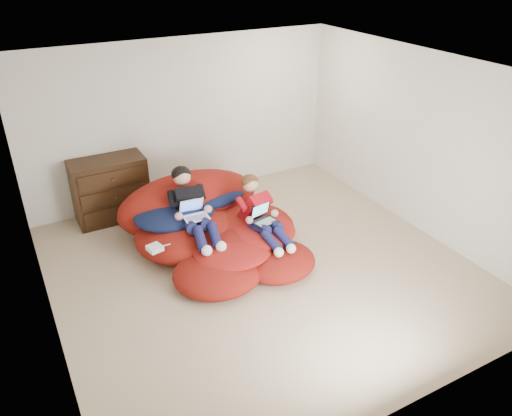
{
  "coord_description": "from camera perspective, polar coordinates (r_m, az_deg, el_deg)",
  "views": [
    {
      "loc": [
        -2.57,
        -4.6,
        3.73
      ],
      "look_at": [
        0.1,
        0.33,
        0.7
      ],
      "focal_mm": 35.0,
      "sensor_mm": 36.0,
      "label": 1
    }
  ],
  "objects": [
    {
      "name": "power_adapter",
      "position": [
        6.2,
        -11.49,
        -4.52
      ],
      "size": [
        0.2,
        0.2,
        0.06
      ],
      "primitive_type": "cube",
      "rotation": [
        0.0,
        0.0,
        0.22
      ],
      "color": "white",
      "rests_on": "beanbag_pile"
    },
    {
      "name": "dresser",
      "position": [
        7.65,
        -16.3,
        2.03
      ],
      "size": [
        1.06,
        0.59,
        0.95
      ],
      "color": "black",
      "rests_on": "ground"
    },
    {
      "name": "laptop_black",
      "position": [
        6.45,
        0.81,
        -0.96
      ],
      "size": [
        0.35,
        0.34,
        0.23
      ],
      "color": "black",
      "rests_on": "younger_boy"
    },
    {
      "name": "room_shell",
      "position": [
        6.33,
        0.65,
        -5.28
      ],
      "size": [
        5.1,
        5.1,
        2.77
      ],
      "color": "tan",
      "rests_on": "ground"
    },
    {
      "name": "older_boy",
      "position": [
        6.5,
        -7.4,
        0.41
      ],
      "size": [
        0.4,
        1.18,
        0.77
      ],
      "color": "black",
      "rests_on": "beanbag_pile"
    },
    {
      "name": "younger_boy",
      "position": [
        6.49,
        0.45,
        -0.19
      ],
      "size": [
        0.38,
        1.1,
        0.71
      ],
      "color": "red",
      "rests_on": "beanbag_pile"
    },
    {
      "name": "cream_pillow",
      "position": [
        7.19,
        -10.68,
        2.25
      ],
      "size": [
        0.39,
        0.25,
        0.25
      ],
      "primitive_type": "ellipsoid",
      "color": "white",
      "rests_on": "beanbag_pile"
    },
    {
      "name": "laptop_white",
      "position": [
        6.47,
        -7.08,
        -0.46
      ],
      "size": [
        0.32,
        0.32,
        0.22
      ],
      "color": "white",
      "rests_on": "older_boy"
    },
    {
      "name": "beanbag_pile",
      "position": [
        6.8,
        -5.02,
        -2.18
      ],
      "size": [
        2.27,
        2.43,
        0.91
      ],
      "color": "maroon",
      "rests_on": "ground"
    }
  ]
}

